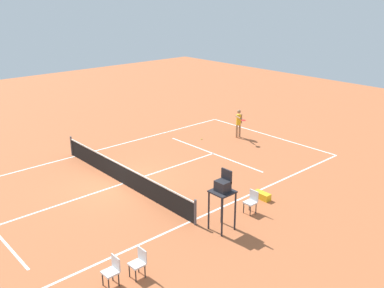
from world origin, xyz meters
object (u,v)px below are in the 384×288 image
player_serving (239,121)px  equipment_bag (262,196)px  umpire_chair (223,191)px  courtside_chair_near (112,270)px  courtside_chair_far (139,262)px  courtside_chair_mid (251,201)px  tennis_ball (202,139)px

player_serving → equipment_bag: 8.41m
umpire_chair → courtside_chair_near: 4.97m
courtside_chair_far → umpire_chair: bearing=-86.3°
courtside_chair_mid → equipment_bag: (0.49, -1.31, -0.38)m
courtside_chair_near → courtside_chair_mid: 6.67m
tennis_ball → equipment_bag: equipment_bag is taller
player_serving → umpire_chair: (-6.93, 8.56, 0.55)m
courtside_chair_near → courtside_chair_mid: (0.17, -6.67, 0.00)m
umpire_chair → courtside_chair_far: (-0.26, 4.01, -1.07)m
courtside_chair_mid → equipment_bag: courtside_chair_mid is taller
umpire_chair → courtside_chair_near: bearing=90.7°
courtside_chair_mid → umpire_chair: bearing=93.4°
courtside_chair_near → courtside_chair_mid: bearing=-88.6°
courtside_chair_far → courtside_chair_mid: bearing=-86.4°
courtside_chair_near → courtside_chair_far: 0.87m
courtside_chair_far → equipment_bag: courtside_chair_far is taller
tennis_ball → courtside_chair_far: size_ratio=0.07×
umpire_chair → courtside_chair_far: bearing=93.7°
courtside_chair_mid → courtside_chair_near: bearing=91.4°
tennis_ball → umpire_chair: 10.62m
tennis_ball → courtside_chair_mid: 9.39m
equipment_bag → tennis_ball: bearing=-24.7°
tennis_ball → courtside_chair_mid: size_ratio=0.07×
courtside_chair_far → equipment_bag: bearing=-83.2°
equipment_bag → umpire_chair: bearing=100.8°
courtside_chair_near → courtside_chair_far: bearing=-103.2°
player_serving → tennis_ball: 2.54m
courtside_chair_far → player_serving: bearing=-60.2°
courtside_chair_far → courtside_chair_near: bearing=76.8°
courtside_chair_mid → courtside_chair_far: (-0.37, 5.82, 0.00)m
courtside_chair_mid → tennis_ball: bearing=-30.7°
tennis_ball → courtside_chair_mid: bearing=149.3°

